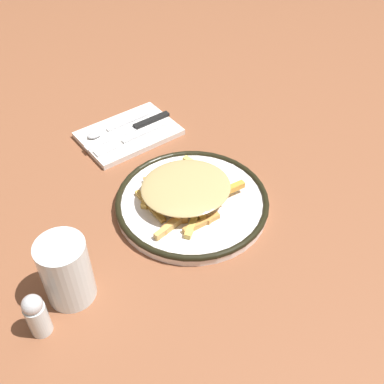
% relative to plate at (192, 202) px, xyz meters
% --- Properties ---
extents(ground_plane, '(2.60, 2.60, 0.00)m').
position_rel_plate_xyz_m(ground_plane, '(0.00, 0.00, -0.01)').
color(ground_plane, brown).
extents(plate, '(0.28, 0.28, 0.02)m').
position_rel_plate_xyz_m(plate, '(0.00, 0.00, 0.00)').
color(plate, white).
rests_on(plate, ground_plane).
extents(fries_heap, '(0.20, 0.21, 0.04)m').
position_rel_plate_xyz_m(fries_heap, '(0.01, 0.01, 0.03)').
color(fries_heap, '#E2A055').
rests_on(fries_heap, plate).
extents(napkin, '(0.15, 0.21, 0.01)m').
position_rel_plate_xyz_m(napkin, '(0.26, -0.03, -0.01)').
color(napkin, silver).
rests_on(napkin, ground_plane).
extents(fork, '(0.02, 0.18, 0.01)m').
position_rel_plate_xyz_m(fork, '(0.23, -0.02, 0.00)').
color(fork, silver).
rests_on(fork, napkin).
extents(knife, '(0.02, 0.21, 0.01)m').
position_rel_plate_xyz_m(knife, '(0.26, -0.05, 0.00)').
color(knife, black).
rests_on(knife, napkin).
extents(spoon, '(0.02, 0.15, 0.01)m').
position_rel_plate_xyz_m(spoon, '(0.29, 0.00, 0.00)').
color(spoon, silver).
rests_on(spoon, napkin).
extents(water_glass, '(0.07, 0.07, 0.11)m').
position_rel_plate_xyz_m(water_glass, '(-0.03, 0.26, 0.05)').
color(water_glass, silver).
rests_on(water_glass, ground_plane).
extents(salt_shaker, '(0.03, 0.03, 0.08)m').
position_rel_plate_xyz_m(salt_shaker, '(-0.06, 0.33, 0.03)').
color(salt_shaker, silver).
rests_on(salt_shaker, ground_plane).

